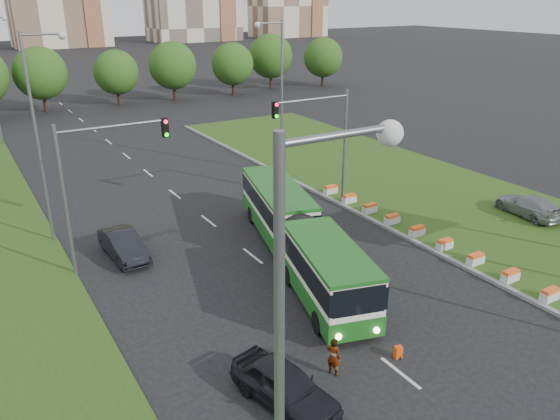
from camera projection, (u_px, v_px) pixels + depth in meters
ground at (362, 287)px, 27.52m from camera, size 360.00×360.00×0.00m
grass_median at (430, 194)px, 40.14m from camera, size 14.00×60.00×0.15m
median_kerb at (356, 212)px, 36.76m from camera, size 0.30×60.00×0.18m
lane_markings at (165, 187)px, 41.93m from camera, size 0.20×100.00×0.01m
flower_planters at (430, 237)px, 32.11m from camera, size 1.10×20.30×0.60m
traffic_mast_median at (326, 132)px, 35.79m from camera, size 5.76×0.32×8.00m
traffic_mast_left at (95, 173)px, 27.66m from camera, size 5.76×0.32×8.00m
street_lamps at (218, 137)px, 31.78m from camera, size 36.00×60.00×12.00m
tree_line at (163, 67)px, 74.33m from camera, size 120.00×8.00×9.00m
articulated_bus at (294, 235)px, 29.47m from camera, size 2.57×16.46×2.71m
car_left_near at (285, 386)px, 19.46m from camera, size 2.73×4.80×1.54m
car_left_far at (124, 245)px, 30.42m from camera, size 1.83×4.60×1.49m
car_median at (529, 206)px, 35.85m from camera, size 2.49×4.94×1.38m
pedestrian at (334, 357)px, 20.97m from camera, size 0.58×0.69×1.61m
shopping_trolley at (398, 352)px, 22.12m from camera, size 0.30×0.32×0.52m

